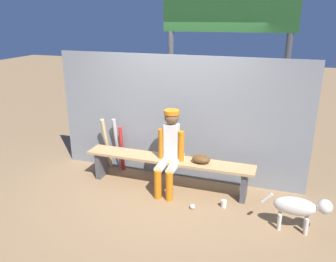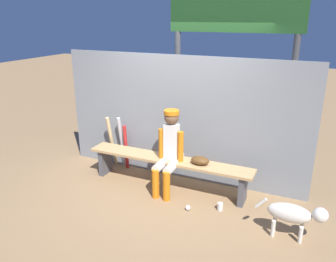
% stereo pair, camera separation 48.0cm
% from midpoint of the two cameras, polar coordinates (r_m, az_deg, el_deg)
% --- Properties ---
extents(ground_plane, '(30.00, 30.00, 0.00)m').
position_cam_midpoint_polar(ground_plane, '(5.49, 2.54, -9.42)').
color(ground_plane, olive).
extents(chainlink_fence, '(4.16, 0.03, 2.04)m').
position_cam_midpoint_polar(chainlink_fence, '(5.48, 4.44, 2.05)').
color(chainlink_fence, gray).
rests_on(chainlink_fence, ground_plane).
extents(dugout_bench, '(2.68, 0.36, 0.50)m').
position_cam_midpoint_polar(dugout_bench, '(5.31, 2.60, -5.73)').
color(dugout_bench, tan).
rests_on(dugout_bench, ground_plane).
extents(player_seated, '(0.41, 0.55, 1.28)m').
position_cam_midpoint_polar(player_seated, '(5.08, 2.80, -3.14)').
color(player_seated, silver).
rests_on(player_seated, ground_plane).
extents(baseball_glove, '(0.28, 0.20, 0.12)m').
position_cam_midpoint_polar(baseball_glove, '(5.09, 8.17, -5.00)').
color(baseball_glove, '#593819').
rests_on(baseball_glove, dugout_bench).
extents(bat_aluminum_red, '(0.07, 0.13, 0.82)m').
position_cam_midpoint_polar(bat_aluminum_red, '(5.95, -4.84, -2.79)').
color(bat_aluminum_red, '#B22323').
rests_on(bat_aluminum_red, ground_plane).
extents(bat_aluminum_silver, '(0.07, 0.21, 0.95)m').
position_cam_midpoint_polar(bat_aluminum_silver, '(6.02, -5.56, -1.90)').
color(bat_aluminum_silver, '#B7B7BC').
rests_on(bat_aluminum_silver, ground_plane).
extents(bat_wood_natural, '(0.09, 0.25, 0.94)m').
position_cam_midpoint_polar(bat_wood_natural, '(6.07, -7.25, -1.81)').
color(bat_wood_natural, tan).
rests_on(bat_wood_natural, ground_plane).
extents(baseball, '(0.07, 0.07, 0.07)m').
position_cam_midpoint_polar(baseball, '(4.90, 6.26, -12.83)').
color(baseball, white).
rests_on(baseball, ground_plane).
extents(cup_on_ground, '(0.08, 0.08, 0.11)m').
position_cam_midpoint_polar(cup_on_ground, '(4.96, 11.62, -12.47)').
color(cup_on_ground, silver).
rests_on(cup_on_ground, ground_plane).
extents(cup_on_bench, '(0.08, 0.08, 0.11)m').
position_cam_midpoint_polar(cup_on_bench, '(5.20, 4.95, -4.43)').
color(cup_on_bench, silver).
rests_on(cup_on_bench, dugout_bench).
extents(scoreboard, '(2.47, 0.27, 3.46)m').
position_cam_midpoint_polar(scoreboard, '(5.78, 14.19, 16.89)').
color(scoreboard, '#3F3F42').
rests_on(scoreboard, ground_plane).
extents(dog, '(0.84, 0.20, 0.49)m').
position_cam_midpoint_polar(dog, '(4.54, 23.50, -12.86)').
color(dog, beige).
rests_on(dog, ground_plane).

